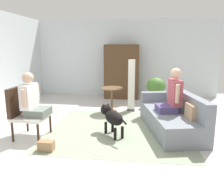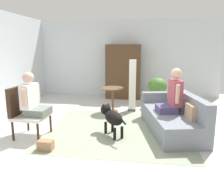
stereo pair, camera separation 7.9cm
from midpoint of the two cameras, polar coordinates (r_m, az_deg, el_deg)
The scene contains 13 objects.
ground_plane at distance 4.59m, azimuth 0.26°, elevation -11.79°, with size 7.96×7.96×0.00m, color beige.
back_wall at distance 7.62m, azimuth 3.56°, elevation 7.42°, with size 6.58×0.12×2.67m, color silver.
area_rug at distance 4.62m, azimuth 2.26°, elevation -11.61°, with size 2.88×2.51×0.01m, color gray.
couch at distance 4.71m, azimuth 16.43°, elevation -7.93°, with size 1.21×2.01×0.80m.
armchair at distance 4.47m, azimuth -21.84°, elevation -5.63°, with size 0.63×0.63×0.99m.
person_on_couch at distance 4.54m, azimuth 16.44°, elevation -2.25°, with size 0.52×0.54×0.91m.
person_on_armchair at distance 4.33m, azimuth -20.10°, elevation -3.15°, with size 0.47×0.57×0.83m.
round_end_table at distance 5.68m, azimuth 0.59°, elevation -2.29°, with size 0.59×0.59×0.67m.
dog at distance 4.25m, azimuth 0.51°, elevation -8.23°, with size 0.58×0.73×0.59m.
potted_plant at distance 6.30m, azimuth 12.40°, elevation -0.46°, with size 0.54×0.54×0.86m.
column_lamp at distance 5.79m, azimuth 5.88°, elevation 0.03°, with size 0.20×0.20×1.40m.
armoire_cabinet at distance 7.25m, azimuth 3.37°, elevation 3.87°, with size 1.15×0.56×1.81m, color #4C331E.
handbag at distance 3.92m, azimuth -16.80°, elevation -14.97°, with size 0.26×0.15×0.17m, color #99724C.
Camera 2 is at (0.58, -4.21, 1.75)m, focal length 34.12 mm.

